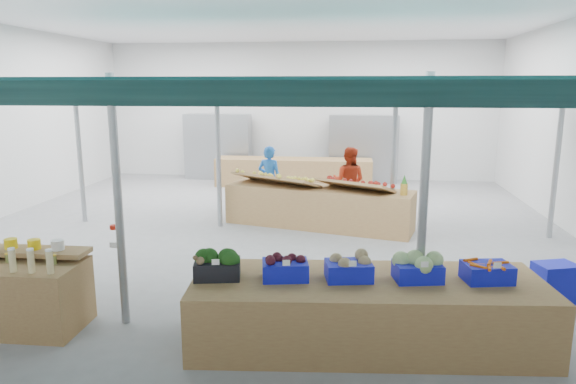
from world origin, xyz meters
The scene contains 23 objects.
floor centered at (0.00, 0.00, 0.00)m, with size 13.00×13.00×0.00m, color slate.
hall centered at (0.00, 1.44, 2.65)m, with size 13.00×13.00×13.00m.
pole_grid centered at (0.75, -1.75, 1.81)m, with size 10.00×4.60×3.00m.
awnings centered at (0.75, -1.75, 2.78)m, with size 9.50×7.08×0.30m.
back_shelving_left centered at (-2.50, 6.00, 1.00)m, with size 2.00×0.50×2.00m, color #B23F33.
back_shelving_right centered at (2.00, 6.00, 1.00)m, with size 2.00×0.50×2.00m, color #B23F33.
bottle_shelf centered at (-2.33, -4.27, 0.44)m, with size 1.83×1.15×1.08m.
veg_counter centered at (1.93, -4.14, 0.38)m, with size 3.88×1.29×0.75m, color brown.
fruit_counter centered at (1.03, 0.72, 0.41)m, with size 3.85×0.92×0.82m, color brown.
far_counter centered at (0.00, 5.04, 0.41)m, with size 4.50×0.90×0.81m, color brown.
crate_stack centered at (4.37, -2.89, 0.30)m, with size 0.51×0.36×0.61m, color #1117BA.
vendor_left centered at (-0.17, 1.82, 0.77)m, with size 0.56×0.37×1.54m, color blue.
vendor_right centered at (1.63, 1.82, 0.77)m, with size 0.75×0.58×1.54m, color #AB2C15.
crate_broccoli centered at (0.26, -4.30, 0.91)m, with size 0.56×0.45×0.35m.
crate_beets centered at (1.01, -4.23, 0.89)m, with size 0.56×0.45×0.29m.
crate_celeriac centered at (1.71, -4.16, 0.90)m, with size 0.56×0.45×0.31m.
crate_cabbage centered at (2.46, -4.09, 0.91)m, with size 0.56×0.45×0.35m.
crate_carrots centered at (3.21, -4.02, 0.87)m, with size 0.56×0.45×0.29m.
sparrow centered at (0.10, -4.45, 1.00)m, with size 0.12×0.09×0.11m.
pole_ribbon centered at (-1.25, -3.64, 1.08)m, with size 0.12×0.12×0.28m.
apple_heap_yellow centered at (0.12, 0.85, 0.99)m, with size 2.00×1.52×0.27m.
apple_heap_red centered at (1.76, 0.44, 0.99)m, with size 1.65×1.33×0.27m.
pineapple centered at (2.69, 0.20, 1.01)m, with size 0.14×0.14×0.39m.
Camera 1 is at (1.74, -9.57, 2.84)m, focal length 32.00 mm.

